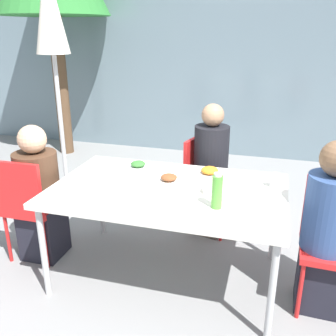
{
  "coord_description": "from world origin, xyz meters",
  "views": [
    {
      "loc": [
        0.67,
        -2.35,
        1.78
      ],
      "look_at": [
        0.0,
        0.0,
        0.88
      ],
      "focal_mm": 40.0,
      "sensor_mm": 36.0,
      "label": 1
    }
  ],
  "objects_px": {
    "bottle": "(217,191)",
    "person_right": "(327,232)",
    "person_left": "(39,197)",
    "closed_umbrella": "(51,24)",
    "chair_far": "(204,176)",
    "chair_left": "(28,202)",
    "salad_bowl": "(215,190)",
    "drinking_cup": "(275,181)",
    "person_far": "(210,173)",
    "chair_right": "(333,234)"
  },
  "relations": [
    {
      "from": "bottle",
      "to": "person_right",
      "type": "bearing_deg",
      "value": 14.31
    },
    {
      "from": "person_left",
      "to": "closed_umbrella",
      "type": "xyz_separation_m",
      "value": [
        -0.38,
        1.02,
        1.31
      ]
    },
    {
      "from": "person_left",
      "to": "chair_far",
      "type": "bearing_deg",
      "value": 35.06
    },
    {
      "from": "chair_left",
      "to": "salad_bowl",
      "type": "distance_m",
      "value": 1.48
    },
    {
      "from": "bottle",
      "to": "salad_bowl",
      "type": "height_order",
      "value": "bottle"
    },
    {
      "from": "person_left",
      "to": "salad_bowl",
      "type": "bearing_deg",
      "value": -0.04
    },
    {
      "from": "person_left",
      "to": "drinking_cup",
      "type": "relative_size",
      "value": 11.02
    },
    {
      "from": "chair_far",
      "to": "person_far",
      "type": "distance_m",
      "value": 0.11
    },
    {
      "from": "chair_right",
      "to": "closed_umbrella",
      "type": "height_order",
      "value": "closed_umbrella"
    },
    {
      "from": "chair_far",
      "to": "person_far",
      "type": "height_order",
      "value": "person_far"
    },
    {
      "from": "chair_far",
      "to": "salad_bowl",
      "type": "distance_m",
      "value": 0.9
    },
    {
      "from": "chair_right",
      "to": "closed_umbrella",
      "type": "bearing_deg",
      "value": -18.41
    },
    {
      "from": "chair_left",
      "to": "salad_bowl",
      "type": "relative_size",
      "value": 5.25
    },
    {
      "from": "person_right",
      "to": "bottle",
      "type": "height_order",
      "value": "person_right"
    },
    {
      "from": "salad_bowl",
      "to": "person_far",
      "type": "bearing_deg",
      "value": 101.68
    },
    {
      "from": "person_left",
      "to": "drinking_cup",
      "type": "xyz_separation_m",
      "value": [
        1.8,
        0.23,
        0.26
      ]
    },
    {
      "from": "closed_umbrella",
      "to": "drinking_cup",
      "type": "xyz_separation_m",
      "value": [
        2.18,
        -0.79,
        -1.05
      ]
    },
    {
      "from": "bottle",
      "to": "salad_bowl",
      "type": "distance_m",
      "value": 0.24
    },
    {
      "from": "chair_left",
      "to": "chair_far",
      "type": "bearing_deg",
      "value": 36.43
    },
    {
      "from": "chair_left",
      "to": "bottle",
      "type": "xyz_separation_m",
      "value": [
        1.5,
        -0.13,
        0.33
      ]
    },
    {
      "from": "chair_far",
      "to": "salad_bowl",
      "type": "bearing_deg",
      "value": 28.1
    },
    {
      "from": "person_left",
      "to": "person_right",
      "type": "xyz_separation_m",
      "value": [
        2.14,
        -0.04,
        0.04
      ]
    },
    {
      "from": "chair_right",
      "to": "person_far",
      "type": "height_order",
      "value": "person_far"
    },
    {
      "from": "person_left",
      "to": "person_far",
      "type": "bearing_deg",
      "value": 31.43
    },
    {
      "from": "chair_far",
      "to": "closed_umbrella",
      "type": "distance_m",
      "value": 2.05
    },
    {
      "from": "person_left",
      "to": "chair_far",
      "type": "distance_m",
      "value": 1.45
    },
    {
      "from": "salad_bowl",
      "to": "person_right",
      "type": "bearing_deg",
      "value": -3.51
    },
    {
      "from": "person_left",
      "to": "person_far",
      "type": "relative_size",
      "value": 0.93
    },
    {
      "from": "bottle",
      "to": "drinking_cup",
      "type": "height_order",
      "value": "bottle"
    },
    {
      "from": "drinking_cup",
      "to": "chair_right",
      "type": "bearing_deg",
      "value": -25.34
    },
    {
      "from": "chair_right",
      "to": "chair_far",
      "type": "distance_m",
      "value": 1.29
    },
    {
      "from": "chair_left",
      "to": "person_right",
      "type": "bearing_deg",
      "value": 0.75
    },
    {
      "from": "chair_right",
      "to": "salad_bowl",
      "type": "height_order",
      "value": "chair_right"
    },
    {
      "from": "closed_umbrella",
      "to": "person_left",
      "type": "bearing_deg",
      "value": -69.46
    },
    {
      "from": "salad_bowl",
      "to": "chair_left",
      "type": "bearing_deg",
      "value": -176.5
    },
    {
      "from": "chair_far",
      "to": "person_far",
      "type": "xyz_separation_m",
      "value": [
        0.07,
        -0.07,
        0.06
      ]
    },
    {
      "from": "person_right",
      "to": "chair_right",
      "type": "bearing_deg",
      "value": -122.01
    },
    {
      "from": "bottle",
      "to": "chair_far",
      "type": "bearing_deg",
      "value": 104.4
    },
    {
      "from": "person_right",
      "to": "closed_umbrella",
      "type": "distance_m",
      "value": 3.02
    },
    {
      "from": "person_right",
      "to": "drinking_cup",
      "type": "distance_m",
      "value": 0.48
    },
    {
      "from": "person_left",
      "to": "chair_right",
      "type": "xyz_separation_m",
      "value": [
        2.2,
        0.04,
        -0.01
      ]
    },
    {
      "from": "person_right",
      "to": "person_far",
      "type": "xyz_separation_m",
      "value": [
        -0.9,
        0.81,
        0.01
      ]
    },
    {
      "from": "chair_right",
      "to": "chair_far",
      "type": "height_order",
      "value": "same"
    },
    {
      "from": "chair_left",
      "to": "closed_umbrella",
      "type": "height_order",
      "value": "closed_umbrella"
    },
    {
      "from": "chair_left",
      "to": "salad_bowl",
      "type": "height_order",
      "value": "chair_left"
    },
    {
      "from": "chair_left",
      "to": "chair_far",
      "type": "distance_m",
      "value": 1.54
    },
    {
      "from": "drinking_cup",
      "to": "salad_bowl",
      "type": "relative_size",
      "value": 0.61
    },
    {
      "from": "person_right",
      "to": "drinking_cup",
      "type": "xyz_separation_m",
      "value": [
        -0.34,
        0.27,
        0.22
      ]
    },
    {
      "from": "bottle",
      "to": "person_far",
      "type": "bearing_deg",
      "value": 101.67
    },
    {
      "from": "closed_umbrella",
      "to": "bottle",
      "type": "xyz_separation_m",
      "value": [
        1.83,
        -1.23,
        -0.99
      ]
    }
  ]
}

